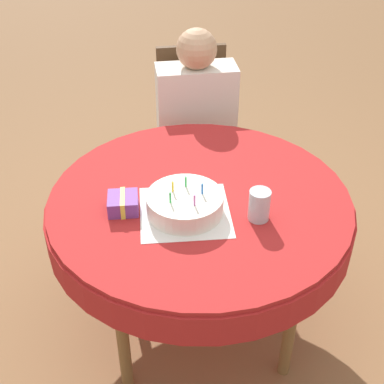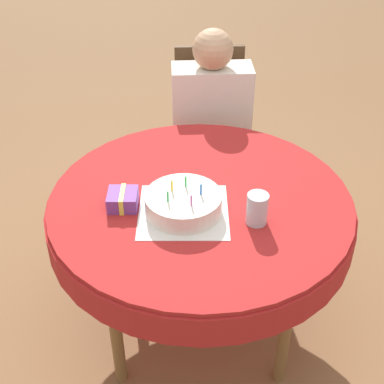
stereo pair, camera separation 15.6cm
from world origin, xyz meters
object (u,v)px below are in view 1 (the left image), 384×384
person (197,111)px  drinking_glass (259,205)px  chair (194,129)px  birthday_cake (185,204)px  gift_box (123,203)px

person → drinking_glass: (0.14, -0.98, 0.10)m
chair → drinking_glass: size_ratio=7.64×
birthday_cake → drinking_glass: size_ratio=2.38×
birthday_cake → gift_box: (-0.24, 0.04, -0.01)m
chair → drinking_glass: bearing=-85.3°
person → drinking_glass: 1.00m
birthday_cake → gift_box: size_ratio=2.43×
chair → birthday_cake: bearing=-100.3°
chair → person: (0.00, -0.10, 0.17)m
gift_box → chair: bearing=69.3°
chair → gift_box: 1.07m
birthday_cake → chair: bearing=82.5°
birthday_cake → drinking_glass: birthday_cake is taller
chair → drinking_glass: 1.12m
person → drinking_glass: size_ratio=8.92×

